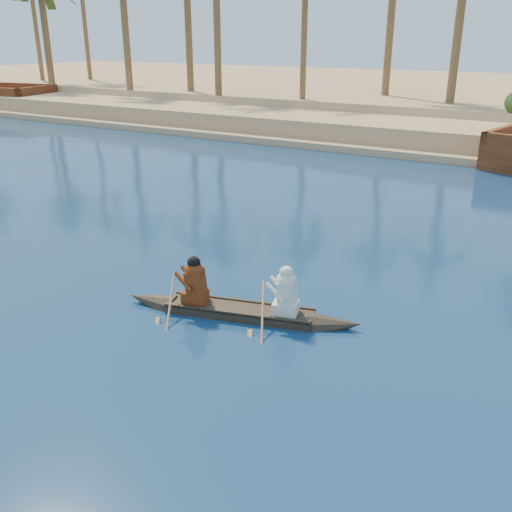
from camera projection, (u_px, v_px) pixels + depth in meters
The scene contains 3 objects.
ground at pixel (169, 433), 8.77m from camera, with size 160.00×160.00×0.00m, color navy.
shrub_cluster at pixel (503, 116), 33.65m from camera, with size 100.00×6.00×2.40m, color #193613, non-canonical shape.
canoe at pixel (240, 304), 12.35m from camera, with size 5.29×2.02×1.46m.
Camera 1 is at (4.79, -5.51, 5.73)m, focal length 40.00 mm.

